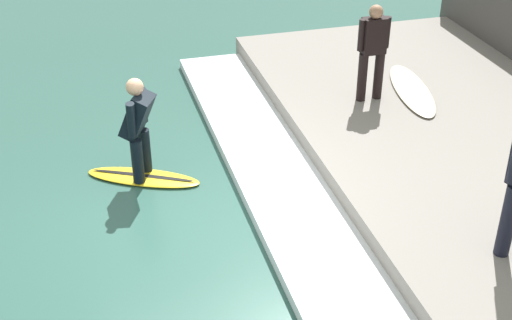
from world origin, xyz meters
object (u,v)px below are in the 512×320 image
at_px(surfboard_waiting_far, 412,90).
at_px(surfer_waiting_far, 373,48).
at_px(surfboard_riding, 143,177).
at_px(surfer_riding, 138,124).

bearing_deg(surfboard_waiting_far, surfer_waiting_far, -175.60).
distance_m(surfboard_riding, surfboard_waiting_far, 4.54).
xyz_separation_m(surfboard_riding, surfer_waiting_far, (3.67, 0.82, 1.20)).
height_order(surfboard_riding, surfboard_waiting_far, surfboard_waiting_far).
height_order(surfer_riding, surfer_waiting_far, surfer_waiting_far).
bearing_deg(surfboard_riding, surfer_waiting_far, 12.60).
xyz_separation_m(surfboard_riding, surfer_riding, (0.00, -0.00, 0.83)).
relative_size(surfboard_riding, surfer_waiting_far, 1.08).
height_order(surfboard_riding, surfer_waiting_far, surfer_waiting_far).
bearing_deg(surfer_waiting_far, surfboard_riding, -167.40).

